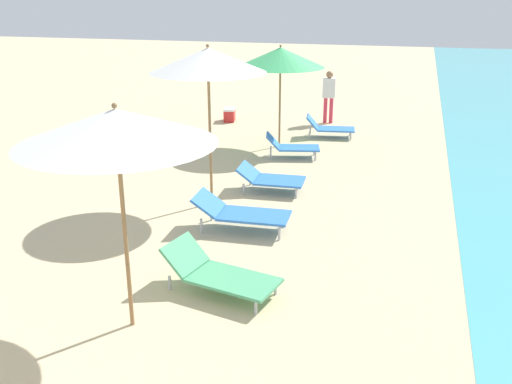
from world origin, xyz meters
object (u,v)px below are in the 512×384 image
object	(u,v)px
umbrella_farthest	(280,57)
umbrella_third	(208,60)
lounger_farthest_shoreside	(329,127)
lounger_farthest_inland	(291,146)
lounger_third_inland	(240,212)
umbrella_second	(116,127)
lounger_third_shoreside	(270,178)
cooler_box	(230,115)
person_walking_near	(329,92)
lounger_second_shoreside	(219,273)

from	to	relation	value
umbrella_farthest	umbrella_third	bearing A→B (deg)	-93.42
lounger_farthest_shoreside	lounger_farthest_inland	xyz separation A→B (m)	(-0.54, -2.17, 0.01)
lounger_third_inland	lounger_farthest_shoreside	bearing A→B (deg)	83.15
umbrella_second	lounger_third_shoreside	world-z (taller)	umbrella_second
lounger_third_shoreside	umbrella_farthest	size ratio (longest dim) A/B	0.53
lounger_third_shoreside	lounger_farthest_shoreside	world-z (taller)	lounger_farthest_shoreside
lounger_farthest_shoreside	cooler_box	world-z (taller)	lounger_farthest_shoreside
lounger_third_shoreside	lounger_farthest_shoreside	size ratio (longest dim) A/B	0.98
umbrella_farthest	lounger_farthest_inland	world-z (taller)	umbrella_farthest
person_walking_near	lounger_farthest_inland	bearing A→B (deg)	-9.33
person_walking_near	lounger_farthest_shoreside	bearing A→B (deg)	4.07
lounger_farthest_inland	umbrella_second	bearing A→B (deg)	-105.65
umbrella_farthest	cooler_box	size ratio (longest dim) A/B	4.34
umbrella_farthest	cooler_box	world-z (taller)	umbrella_farthest
umbrella_farthest	umbrella_second	bearing A→B (deg)	-88.51
lounger_third_inland	lounger_farthest_inland	distance (m)	4.38
lounger_farthest_shoreside	umbrella_farthest	bearing A→B (deg)	-137.26
lounger_third_shoreside	lounger_farthest_shoreside	bearing A→B (deg)	81.36
lounger_third_inland	lounger_farthest_inland	size ratio (longest dim) A/B	1.19
lounger_farthest_inland	cooler_box	bearing A→B (deg)	114.53
person_walking_near	cooler_box	bearing A→B (deg)	-84.95
lounger_third_shoreside	lounger_third_inland	size ratio (longest dim) A/B	0.83
lounger_second_shoreside	cooler_box	distance (m)	10.19
umbrella_farthest	lounger_farthest_shoreside	xyz separation A→B (m)	(1.04, 1.28, -1.92)
umbrella_second	lounger_third_shoreside	bearing A→B (deg)	85.47
lounger_second_shoreside	lounger_third_inland	world-z (taller)	lounger_second_shoreside
umbrella_third	cooler_box	world-z (taller)	umbrella_third
umbrella_third	person_walking_near	world-z (taller)	umbrella_third
umbrella_second	lounger_third_inland	distance (m)	3.70
lounger_second_shoreside	person_walking_near	distance (m)	10.28
umbrella_third	umbrella_farthest	distance (m)	4.28
lounger_second_shoreside	umbrella_farthest	size ratio (longest dim) A/B	0.65
lounger_second_shoreside	person_walking_near	bearing A→B (deg)	103.54
umbrella_third	lounger_farthest_inland	bearing A→B (deg)	77.39
lounger_second_shoreside	umbrella_farthest	world-z (taller)	umbrella_farthest
lounger_farthest_shoreside	umbrella_third	bearing A→B (deg)	-111.28
umbrella_farthest	cooler_box	bearing A→B (deg)	130.84
lounger_farthest_inland	cooler_box	world-z (taller)	lounger_farthest_inland
lounger_third_shoreside	person_walking_near	size ratio (longest dim) A/B	0.86
umbrella_third	lounger_farthest_shoreside	size ratio (longest dim) A/B	2.14
umbrella_third	person_walking_near	bearing A→B (deg)	82.08
lounger_third_shoreside	lounger_farthest_inland	distance (m)	2.42
lounger_third_shoreside	lounger_third_inland	distance (m)	1.96
umbrella_farthest	lounger_farthest_inland	xyz separation A→B (m)	(0.50, -0.90, -1.91)
lounger_third_shoreside	cooler_box	distance (m)	6.36
lounger_third_inland	lounger_second_shoreside	bearing A→B (deg)	-83.90
umbrella_second	lounger_third_shoreside	xyz separation A→B (m)	(0.40, 5.00, -2.11)
umbrella_third	umbrella_second	bearing A→B (deg)	-83.37
umbrella_second	lounger_third_inland	world-z (taller)	umbrella_second
lounger_second_shoreside	lounger_farthest_inland	distance (m)	6.40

